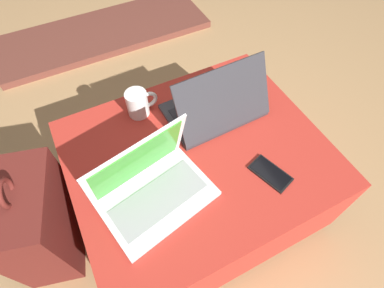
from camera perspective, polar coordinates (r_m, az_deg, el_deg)
The scene contains 8 objects.
ground_plane at distance 1.39m, azimuth 0.94°, elevation -10.58°, with size 14.00×14.00×0.00m, color tan.
ottoman at distance 1.21m, azimuth 1.06°, elevation -6.65°, with size 0.88×0.74×0.40m.
laptop_near at distance 0.93m, azimuth -7.85°, elevation -7.95°, with size 0.37×0.29×0.23m.
laptop_far at distance 1.11m, azimuth 4.69°, elevation 7.15°, with size 0.36×0.24×0.23m.
cell_phone at distance 1.02m, azimuth 14.70°, elevation -5.43°, with size 0.11×0.15×0.01m.
backpack at distance 1.26m, azimuth -27.39°, elevation -13.34°, with size 0.32×0.37×0.50m.
coffee_mug at distance 1.13m, azimuth -10.16°, elevation 7.66°, with size 0.12×0.08×0.10m.
fireplace_hearth at distance 2.28m, azimuth -16.40°, elevation 19.72°, with size 1.40×0.50×0.04m.
Camera 1 is at (-0.28, -0.50, 1.27)m, focal length 28.00 mm.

